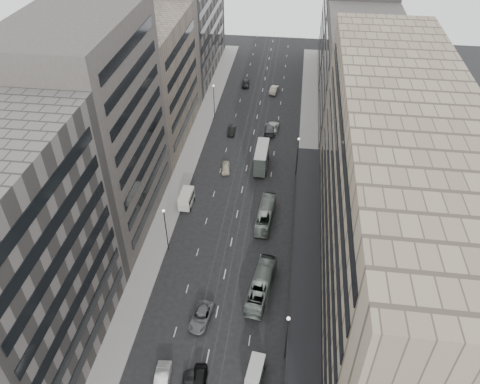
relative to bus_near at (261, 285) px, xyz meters
The scene contains 28 objects.
ground 7.94m from the bus_near, 137.22° to the right, with size 220.00×220.00×0.00m, color black.
sidewalk_right 32.83m from the bus_near, 78.98° to the left, with size 4.00×125.00×0.15m, color gray.
sidewalk_left 36.78m from the bus_near, 118.84° to the left, with size 4.00×125.00×0.15m, color gray.
department_store 20.88m from the bus_near, ahead, with size 19.20×60.00×30.00m.
building_right_mid 50.40m from the bus_near, 71.34° to the left, with size 15.00×28.00×24.00m, color #46403C.
building_right_far 79.30m from the bus_near, 78.38° to the left, with size 15.00×32.00×28.00m, color #5A5551.
building_left_a 33.19m from the bus_near, 153.96° to the right, with size 15.00×28.00×30.00m, color #5A5551.
building_left_b 34.21m from the bus_near, 153.29° to the left, with size 15.00×26.00×34.00m, color #46403C.
building_left_c 50.19m from the bus_near, 123.78° to the left, with size 15.00×28.00×25.00m, color #796C5E.
building_left_d 79.56m from the bus_near, 110.28° to the left, with size 15.00×38.00×28.00m, color #5A5551.
lamp_right_near 11.65m from the bus_near, 68.92° to the right, with size 0.44×0.44×8.32m.
lamp_right_far 30.19m from the bus_near, 82.38° to the left, with size 0.44×0.44×8.32m.
lamp_left_near 17.23m from the bus_near, 156.53° to the left, with size 0.44×0.44×8.32m.
lamp_left_far 52.17m from the bus_near, 107.25° to the left, with size 0.44×0.44×8.32m.
bus_near is the anchor object (origin of this frame).
bus_far 15.70m from the bus_near, 92.67° to the left, with size 2.30×9.81×2.73m, color #939F95.
double_decker 31.52m from the bus_near, 95.26° to the left, with size 2.59×8.14×4.44m.
vw_microbus 13.44m from the bus_near, 87.74° to the right, with size 2.32×4.36×2.25m.
panel_van 23.32m from the bus_near, 129.80° to the left, with size 2.30×4.50×2.80m.
sedan_0 16.28m from the bus_near, 111.72° to the right, with size 1.77×4.41×1.50m, color black.
sedan_1 18.83m from the bus_near, 123.94° to the right, with size 1.68×4.82×1.59m, color #B8B9B4.
sedan_2 9.70m from the bus_near, 141.94° to the right, with size 2.47×5.35×1.49m, color slate.
sedan_4 30.93m from the bus_near, 108.25° to the left, with size 1.61×4.00×1.36m, color beige.
sedan_5 44.78m from the bus_near, 103.60° to the left, with size 1.42×4.08×1.35m, color black.
sedan_6 46.20m from the bus_near, 92.11° to the left, with size 2.42×5.25×1.46m, color beige.
sedan_7 45.24m from the bus_near, 93.00° to the left, with size 2.27×5.59×1.62m, color #515153.
sedan_8 68.45m from the bus_near, 98.71° to the left, with size 1.78×4.43×1.51m, color #262528.
sedan_9 64.85m from the bus_near, 92.46° to the left, with size 1.69×4.86×1.60m, color #BDB19D.
Camera 1 is at (8.44, -39.16, 53.20)m, focal length 35.00 mm.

